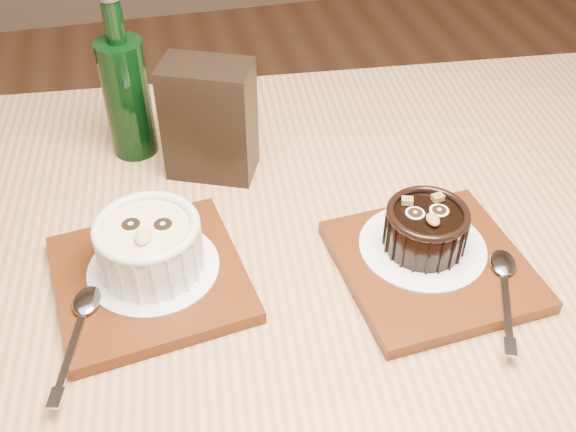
% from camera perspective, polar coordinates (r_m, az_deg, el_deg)
% --- Properties ---
extents(table, '(1.27, 0.90, 0.75)m').
position_cam_1_polar(table, '(0.75, -0.42, -9.67)').
color(table, '#9F6E45').
rests_on(table, ground).
extents(tray_left, '(0.20, 0.20, 0.01)m').
position_cam_1_polar(tray_left, '(0.68, -11.57, -5.21)').
color(tray_left, '#54250E').
rests_on(tray_left, table).
extents(doily_left, '(0.13, 0.13, 0.00)m').
position_cam_1_polar(doily_left, '(0.68, -11.31, -4.29)').
color(doily_left, white).
rests_on(doily_left, tray_left).
extents(ramekin_white, '(0.10, 0.10, 0.06)m').
position_cam_1_polar(ramekin_white, '(0.66, -11.67, -2.31)').
color(ramekin_white, white).
rests_on(ramekin_white, doily_left).
extents(spoon_left, '(0.06, 0.14, 0.01)m').
position_cam_1_polar(spoon_left, '(0.64, -17.42, -9.19)').
color(spoon_left, silver).
rests_on(spoon_left, tray_left).
extents(tray_right, '(0.19, 0.19, 0.01)m').
position_cam_1_polar(tray_right, '(0.70, 12.09, -4.11)').
color(tray_right, '#54250E').
rests_on(tray_right, table).
extents(doily_right, '(0.13, 0.13, 0.00)m').
position_cam_1_polar(doily_right, '(0.70, 11.31, -2.52)').
color(doily_right, white).
rests_on(doily_right, tray_right).
extents(ramekin_dark, '(0.08, 0.08, 0.05)m').
position_cam_1_polar(ramekin_dark, '(0.69, 11.60, -0.90)').
color(ramekin_dark, black).
rests_on(ramekin_dark, doily_right).
extents(spoon_right, '(0.08, 0.13, 0.01)m').
position_cam_1_polar(spoon_right, '(0.68, 17.91, -5.84)').
color(spoon_right, silver).
rests_on(spoon_right, tray_right).
extents(condiment_stand, '(0.12, 0.10, 0.14)m').
position_cam_1_polar(condiment_stand, '(0.78, -6.65, 8.04)').
color(condiment_stand, black).
rests_on(condiment_stand, table).
extents(green_bottle, '(0.05, 0.05, 0.21)m').
position_cam_1_polar(green_bottle, '(0.83, -13.50, 10.02)').
color(green_bottle, black).
rests_on(green_bottle, table).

